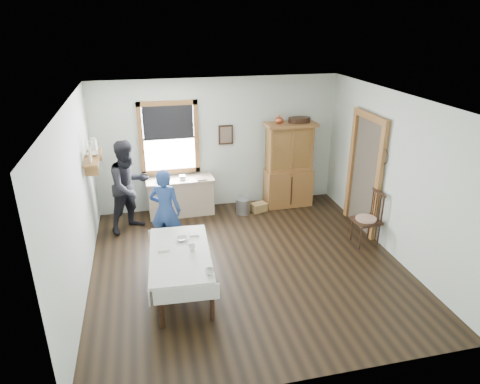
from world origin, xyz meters
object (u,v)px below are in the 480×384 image
Objects in this scene: china_hutch at (289,165)px; figure_dark at (130,189)px; spindle_chair at (367,218)px; pail at (243,206)px; dining_table at (181,272)px; work_counter at (181,196)px; woman_blue at (166,213)px; wicker_basket at (259,207)px.

china_hutch reaches higher than figure_dark.
figure_dark is at bearing 154.65° from spindle_chair.
pail is (-1.03, -0.21, -0.74)m from china_hutch.
spindle_chair is 0.62× the size of figure_dark.
dining_table is at bearing -121.82° from pail.
work_counter is at bearing 142.53° from spindle_chair.
woman_blue is (-0.38, -1.38, 0.30)m from work_counter.
wicker_basket is at bearing -31.59° from figure_dark.
pail reaches higher than wicker_basket.
woman_blue is 0.84× the size of figure_dark.
spindle_chair is 2.32m from wicker_basket.
china_hutch is at bearing 46.24° from dining_table.
wicker_basket is at bearing 125.96° from spindle_chair.
woman_blue is (-1.63, -1.12, 0.52)m from pail.
wicker_basket is 2.35m from woman_blue.
figure_dark is at bearing -174.99° from pail.
dining_table is (-0.27, -2.71, -0.05)m from work_counter.
wicker_basket is at bearing 0.99° from pail.
spindle_chair is (3.08, -1.99, 0.12)m from work_counter.
woman_blue is at bearing -93.29° from figure_dark.
work_counter is 1.64m from wicker_basket.
figure_dark reaches higher than spindle_chair.
woman_blue reaches higher than dining_table.
china_hutch is 2.14m from spindle_chair.
dining_table is at bearing -96.85° from work_counter.
dining_table is 3.43m from spindle_chair.
dining_table is 1.03× the size of figure_dark.
woman_blue reaches higher than spindle_chair.
pail is at bearing -12.72° from work_counter.
figure_dark reaches higher than work_counter.
work_counter is 4.42× the size of wicker_basket.
china_hutch reaches higher than spindle_chair.
spindle_chair is (0.79, -1.95, -0.39)m from china_hutch.
china_hutch is 5.89× the size of wicker_basket.
dining_table is 1.22× the size of woman_blue.
work_counter is at bearing -11.23° from figure_dark.
pail is at bearing -31.07° from figure_dark.
wicker_basket is (1.59, -0.25, -0.30)m from work_counter.
spindle_chair reaches higher than pail.
dining_table is 2.90m from pail.
wicker_basket is 0.19× the size of figure_dark.
pail is (-1.82, 1.73, -0.34)m from spindle_chair.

